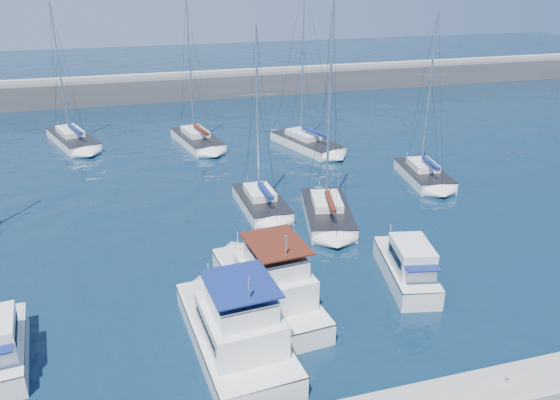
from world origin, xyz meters
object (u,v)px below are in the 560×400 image
object	(u,v)px
motor_yacht_stbd_inner	(270,288)
sailboat_back_a	(73,139)
sailboat_mid_e	(424,174)
sailboat_mid_d	(327,212)
motor_yacht_stbd_outer	(407,268)
motor_yacht_port_inner	(237,331)
sailboat_mid_c	(261,203)
sailboat_back_b	(197,140)
sailboat_back_c	(306,143)

from	to	relation	value
motor_yacht_stbd_inner	sailboat_back_a	size ratio (longest dim) A/B	0.68
motor_yacht_stbd_inner	sailboat_mid_e	size ratio (longest dim) A/B	0.69
sailboat_mid_e	sailboat_back_a	world-z (taller)	sailboat_back_a
sailboat_mid_d	sailboat_back_a	xyz separation A→B (m)	(-18.85, 24.59, -0.05)
motor_yacht_stbd_outer	sailboat_mid_e	bearing A→B (deg)	68.91
motor_yacht_stbd_outer	sailboat_back_a	bearing A→B (deg)	132.49
motor_yacht_port_inner	sailboat_mid_c	distance (m)	16.66
sailboat_mid_c	sailboat_mid_d	world-z (taller)	sailboat_mid_d
motor_yacht_stbd_outer	sailboat_back_a	distance (m)	39.57
motor_yacht_port_inner	sailboat_mid_e	world-z (taller)	sailboat_mid_e
motor_yacht_stbd_inner	sailboat_mid_c	xyz separation A→B (m)	(2.71, 12.58, -0.61)
sailboat_back_b	sailboat_back_c	bearing A→B (deg)	-32.79
motor_yacht_stbd_inner	sailboat_mid_d	size ratio (longest dim) A/B	0.57
sailboat_back_b	sailboat_back_a	bearing A→B (deg)	151.95
sailboat_mid_d	sailboat_mid_e	distance (m)	11.97
sailboat_back_c	motor_yacht_port_inner	bearing A→B (deg)	-132.06
motor_yacht_port_inner	sailboat_back_b	distance (m)	33.77
sailboat_mid_e	sailboat_back_a	size ratio (longest dim) A/B	1.00
motor_yacht_stbd_inner	sailboat_back_c	world-z (taller)	sailboat_back_c
sailboat_back_c	sailboat_mid_e	bearing A→B (deg)	-77.34
sailboat_back_a	sailboat_mid_d	bearing A→B (deg)	-71.85
sailboat_mid_c	motor_yacht_stbd_inner	bearing A→B (deg)	-103.73
sailboat_back_a	sailboat_back_c	size ratio (longest dim) A/B	0.86
sailboat_mid_e	sailboat_back_a	bearing A→B (deg)	155.06
sailboat_mid_e	sailboat_back_c	size ratio (longest dim) A/B	0.86
sailboat_back_a	sailboat_back_c	bearing A→B (deg)	-38.28
motor_yacht_stbd_outer	sailboat_mid_d	xyz separation A→B (m)	(-1.36, 9.42, -0.39)
motor_yacht_port_inner	motor_yacht_stbd_inner	distance (m)	4.08
sailboat_mid_e	sailboat_back_b	world-z (taller)	sailboat_back_b
sailboat_mid_c	motor_yacht_stbd_outer	bearing A→B (deg)	-67.71
motor_yacht_stbd_inner	sailboat_back_b	bearing A→B (deg)	83.67
sailboat_back_b	sailboat_back_c	distance (m)	11.29
motor_yacht_stbd_inner	sailboat_back_b	distance (m)	30.41
motor_yacht_stbd_outer	sailboat_mid_c	size ratio (longest dim) A/B	0.50
motor_yacht_stbd_outer	sailboat_back_c	bearing A→B (deg)	95.94
sailboat_mid_c	sailboat_back_c	distance (m)	15.95
sailboat_back_b	motor_yacht_stbd_outer	bearing A→B (deg)	-86.81
sailboat_back_a	sailboat_back_b	size ratio (longest dim) A/B	0.98
sailboat_mid_d	sailboat_mid_e	world-z (taller)	sailboat_mid_d
motor_yacht_port_inner	sailboat_back_a	bearing A→B (deg)	99.45
motor_yacht_stbd_inner	sailboat_back_a	world-z (taller)	sailboat_back_a
motor_yacht_stbd_outer	sailboat_back_c	world-z (taller)	sailboat_back_c
motor_yacht_stbd_outer	sailboat_back_b	world-z (taller)	sailboat_back_b
motor_yacht_stbd_inner	sailboat_back_a	distance (m)	36.17
sailboat_mid_c	sailboat_mid_e	distance (m)	15.10
sailboat_mid_e	sailboat_back_b	bearing A→B (deg)	146.01
sailboat_back_b	sailboat_back_c	size ratio (longest dim) A/B	0.88
motor_yacht_stbd_inner	sailboat_mid_c	world-z (taller)	sailboat_mid_c
sailboat_back_a	sailboat_back_b	world-z (taller)	sailboat_back_b
motor_yacht_stbd_inner	sailboat_mid_d	world-z (taller)	sailboat_mid_d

